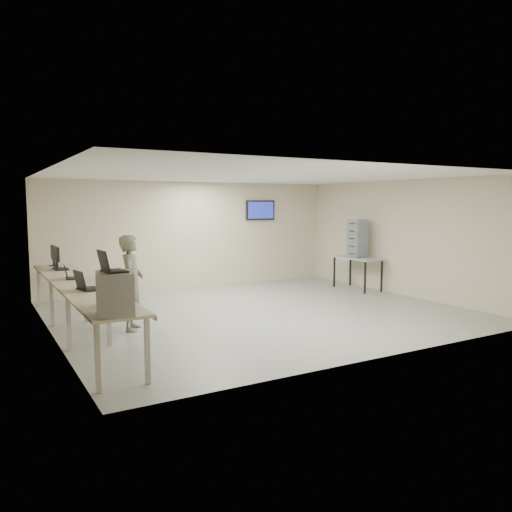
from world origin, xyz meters
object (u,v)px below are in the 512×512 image
equipment_box (115,293)px  side_table (358,260)px  workbench (78,287)px  soldier (132,283)px

equipment_box → side_table: bearing=40.2°
workbench → equipment_box: equipment_box is taller
workbench → side_table: (7.19, 1.15, -0.06)m
equipment_box → side_table: equipment_box is taller
workbench → soldier: soldier is taller
side_table → workbench: bearing=-170.9°
equipment_box → workbench: bearing=100.6°
workbench → soldier: 0.89m
equipment_box → soldier: (0.95, 2.65, -0.31)m
workbench → side_table: 7.28m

